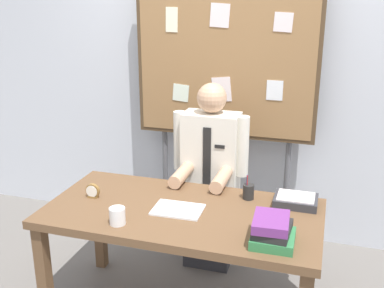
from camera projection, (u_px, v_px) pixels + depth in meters
back_wall at (231, 75)px, 3.70m from camera, size 6.40×0.08×2.70m
desk at (182, 223)px, 2.78m from camera, size 1.64×0.82×0.74m
person at (210, 183)px, 3.38m from camera, size 0.55×0.56×1.39m
bulletin_board at (225, 60)px, 3.47m from camera, size 1.41×0.09×2.15m
book_stack at (272, 231)px, 2.37m from camera, size 0.22×0.25×0.14m
open_notebook at (178, 210)px, 2.74m from camera, size 0.30×0.22×0.01m
desk_clock at (92, 192)px, 2.90m from camera, size 0.09×0.04×0.09m
coffee_mug at (117, 216)px, 2.57m from camera, size 0.09×0.09×0.10m
pen_holder at (248, 192)px, 2.88m from camera, size 0.07×0.07×0.16m
paper_tray at (296, 200)px, 2.81m from camera, size 0.26×0.20×0.06m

